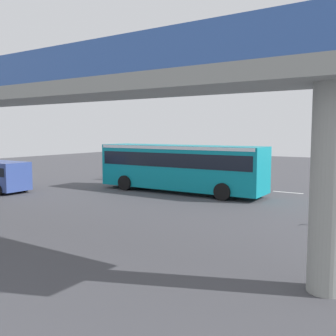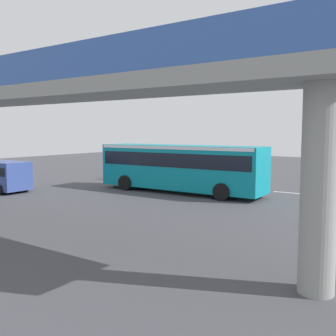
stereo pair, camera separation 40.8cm
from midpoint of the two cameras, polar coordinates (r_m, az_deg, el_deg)
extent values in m
plane|color=#424247|center=(26.27, 3.48, -3.42)|extent=(80.00, 80.00, 0.00)
cube|color=#0C8493|center=(25.36, 2.25, 0.18)|extent=(11.50, 2.55, 2.86)
cube|color=black|center=(25.32, 2.25, 1.34)|extent=(11.04, 2.59, 0.90)
cube|color=white|center=(25.27, 2.26, 3.14)|extent=(11.27, 2.58, 0.20)
cube|color=black|center=(28.75, -7.61, 1.44)|extent=(0.04, 2.24, 1.20)
cylinder|color=black|center=(26.59, -6.00, -2.20)|extent=(1.04, 0.30, 1.04)
cylinder|color=black|center=(28.58, -2.74, -1.64)|extent=(1.04, 0.30, 1.04)
cylinder|color=black|center=(22.66, 8.53, -3.56)|extent=(1.04, 0.30, 1.04)
cylinder|color=black|center=(24.97, 11.01, -2.77)|extent=(1.04, 0.30, 1.04)
cylinder|color=black|center=(26.68, -23.50, -2.99)|extent=(0.68, 0.22, 0.68)
cylinder|color=black|center=(27.77, -20.12, -2.55)|extent=(0.68, 0.22, 0.68)
torus|color=black|center=(17.82, 23.02, -6.93)|extent=(0.72, 0.06, 0.72)
cylinder|color=orange|center=(17.69, 23.49, -5.22)|extent=(0.02, 0.44, 0.02)
cylinder|color=#2D2D38|center=(33.77, -5.89, -0.74)|extent=(0.32, 0.32, 0.85)
cylinder|color=#19724C|center=(33.70, -5.91, 0.57)|extent=(0.38, 0.38, 0.70)
sphere|color=tan|center=(33.66, -5.91, 1.39)|extent=(0.22, 0.22, 0.22)
cylinder|color=slate|center=(31.87, -3.96, 0.67)|extent=(0.08, 0.08, 2.80)
cube|color=red|center=(31.80, -3.98, 2.65)|extent=(0.04, 0.60, 0.60)
cube|color=silver|center=(26.68, 17.99, -3.54)|extent=(2.00, 0.20, 0.01)
cube|color=silver|center=(28.00, 10.08, -2.94)|extent=(2.00, 0.20, 0.01)
cube|color=silver|center=(29.80, 3.01, -2.36)|extent=(2.00, 0.20, 0.01)
cube|color=silver|center=(32.00, -3.17, -1.82)|extent=(2.00, 0.20, 0.01)
cylinder|color=gray|center=(10.16, 22.76, -3.06)|extent=(0.90, 0.90, 5.24)
cube|color=gray|center=(16.41, -19.41, 10.18)|extent=(24.32, 2.60, 0.50)
cube|color=#3359A5|center=(17.27, -16.11, 12.69)|extent=(24.32, 0.08, 1.10)
camera|label=1|loc=(0.20, -89.55, 0.04)|focal=40.72mm
camera|label=2|loc=(0.20, 90.45, -0.04)|focal=40.72mm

